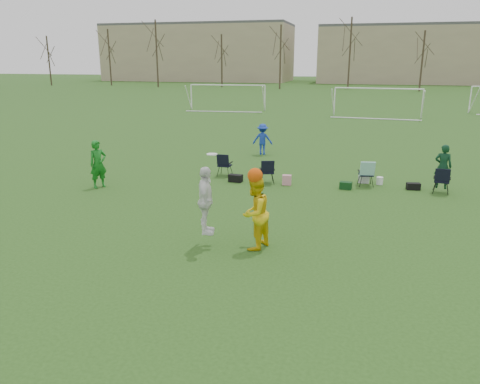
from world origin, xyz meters
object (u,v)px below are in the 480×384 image
(center_contest, at_px, (236,208))
(goal_mid, at_px, (378,94))
(fielder_green_near, at_px, (98,164))
(goal_left, at_px, (228,90))
(fielder_blue, at_px, (263,139))

(center_contest, distance_m, goal_mid, 31.59)
(fielder_green_near, distance_m, goal_left, 29.03)
(fielder_green_near, xyz_separation_m, fielder_blue, (4.75, 8.01, -0.12))
(fielder_green_near, xyz_separation_m, center_contest, (6.74, -4.49, 0.19))
(fielder_green_near, bearing_deg, goal_left, 41.85)
(fielder_green_near, xyz_separation_m, goal_left, (-3.22, 28.84, 1.00))
(goal_left, bearing_deg, center_contest, -78.36)
(fielder_green_near, height_order, fielder_blue, fielder_green_near)
(center_contest, height_order, goal_left, center_contest)
(center_contest, bearing_deg, fielder_green_near, 146.33)
(fielder_blue, xyz_separation_m, center_contest, (1.99, -12.50, 0.31))
(center_contest, distance_m, goal_left, 34.79)
(fielder_green_near, relative_size, goal_left, 0.25)
(fielder_green_near, xyz_separation_m, goal_mid, (10.78, 26.84, 1.00))
(fielder_blue, bearing_deg, goal_mid, -111.65)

